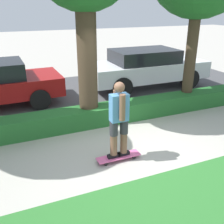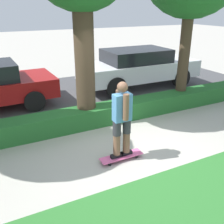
{
  "view_description": "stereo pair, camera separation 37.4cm",
  "coord_description": "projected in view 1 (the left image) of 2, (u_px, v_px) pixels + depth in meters",
  "views": [
    {
      "loc": [
        -2.29,
        -4.48,
        2.98
      ],
      "look_at": [
        -0.14,
        0.6,
        0.72
      ],
      "focal_mm": 42.0,
      "sensor_mm": 36.0,
      "label": 1
    },
    {
      "loc": [
        -2.63,
        -4.33,
        2.98
      ],
      "look_at": [
        -0.14,
        0.6,
        0.72
      ],
      "focal_mm": 42.0,
      "sensor_mm": 36.0,
      "label": 2
    }
  ],
  "objects": [
    {
      "name": "ground_plane",
      "position": [
        129.0,
        150.0,
        5.78
      ],
      "size": [
        60.0,
        60.0,
        0.0
      ],
      "primitive_type": "plane",
      "color": "#ADA89E"
    },
    {
      "name": "street_asphalt",
      "position": [
        77.0,
        95.0,
        9.36
      ],
      "size": [
        14.68,
        5.0,
        0.01
      ],
      "color": "#474749",
      "rests_on": "ground_plane"
    },
    {
      "name": "hedge_row",
      "position": [
        102.0,
        114.0,
        7.05
      ],
      "size": [
        14.68,
        0.6,
        0.49
      ],
      "color": "#236028",
      "rests_on": "ground_plane"
    },
    {
      "name": "skateboard",
      "position": [
        119.0,
        157.0,
        5.4
      ],
      "size": [
        0.92,
        0.24,
        0.09
      ],
      "color": "#DB5B93",
      "rests_on": "ground_plane"
    },
    {
      "name": "skater_person",
      "position": [
        119.0,
        119.0,
        5.08
      ],
      "size": [
        0.48,
        0.41,
        1.58
      ],
      "color": "black",
      "rests_on": "skateboard"
    },
    {
      "name": "parked_car_middle",
      "position": [
        146.0,
        67.0,
        9.94
      ],
      "size": [
        4.6,
        1.85,
        1.45
      ],
      "rotation": [
        0.0,
        0.0,
        -0.01
      ],
      "color": "silver",
      "rests_on": "ground_plane"
    }
  ]
}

